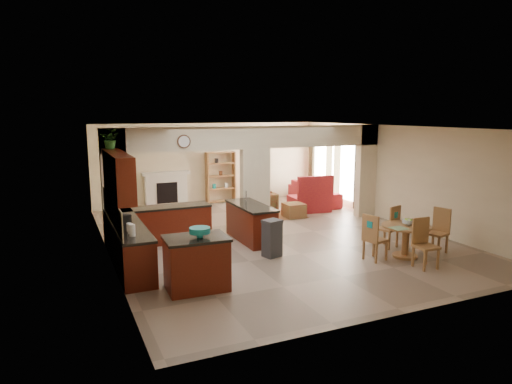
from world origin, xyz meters
name	(u,v)px	position (x,y,z in m)	size (l,w,h in m)	color
floor	(271,236)	(0.00, 0.00, 0.00)	(10.00, 10.00, 0.00)	gray
ceiling	(271,127)	(0.00, 0.00, 2.80)	(10.00, 10.00, 0.00)	white
wall_back	(209,163)	(0.00, 5.00, 1.40)	(8.00, 8.00, 0.00)	beige
wall_front	(411,228)	(0.00, -5.00, 1.40)	(8.00, 8.00, 0.00)	beige
wall_left	(106,194)	(-4.00, 0.00, 1.40)	(10.00, 10.00, 0.00)	beige
wall_right	(396,174)	(4.00, 0.00, 1.40)	(10.00, 10.00, 0.00)	beige
partition_left_pier	(114,187)	(-3.70, 1.00, 1.40)	(0.60, 0.25, 2.80)	beige
partition_center_pier	(255,189)	(0.00, 1.00, 1.10)	(0.80, 0.25, 2.20)	beige
partition_right_pier	(366,171)	(3.70, 1.00, 1.40)	(0.60, 0.25, 2.80)	beige
partition_header	(255,137)	(0.00, 1.00, 2.50)	(8.00, 0.25, 0.60)	beige
kitchen_counter	(144,235)	(-3.26, -0.25, 0.46)	(2.52, 3.29, 1.48)	#431107
upper_cabinets	(118,175)	(-3.82, -0.80, 1.92)	(0.35, 2.40, 0.90)	#431107
peninsula	(251,222)	(-0.60, -0.11, 0.46)	(0.70, 1.85, 0.91)	#431107
wall_clock	(184,142)	(-2.00, 0.85, 2.45)	(0.34, 0.34, 0.03)	#4B2A19
rug	(276,216)	(1.20, 2.10, 0.01)	(1.60, 1.30, 0.01)	#995E37
fireplace	(166,189)	(-1.60, 4.83, 0.61)	(1.60, 0.35, 1.20)	silver
shelving_unit	(221,177)	(0.35, 4.82, 0.90)	(1.00, 0.32, 1.80)	olive
window_a	(348,172)	(3.97, 2.30, 1.20)	(0.02, 0.90, 1.90)	white
window_b	(321,167)	(3.97, 4.00, 1.20)	(0.02, 0.90, 1.90)	white
glazed_door	(334,173)	(3.97, 3.15, 1.05)	(0.02, 0.70, 2.10)	white
drape_a_left	(358,174)	(3.93, 1.70, 1.20)	(0.10, 0.28, 2.30)	#402419
drape_a_right	(337,170)	(3.93, 2.90, 1.20)	(0.10, 0.28, 2.30)	#402419
drape_b_left	(329,168)	(3.93, 3.40, 1.20)	(0.10, 0.28, 2.30)	#402419
drape_b_right	(312,165)	(3.93, 4.60, 1.20)	(0.10, 0.28, 2.30)	#402419
ceiling_fan	(273,131)	(1.50, 3.00, 2.56)	(1.00, 1.00, 0.10)	white
kitchen_island	(197,263)	(-2.76, -2.65, 0.49)	(1.15, 0.84, 0.97)	#431107
teal_bowl	(200,232)	(-2.70, -2.69, 1.06)	(0.38, 0.38, 0.18)	#138687
trash_can	(272,240)	(-0.69, -1.50, 0.38)	(0.36, 0.31, 0.77)	#2E2F31
dining_table	(406,236)	(1.99, -2.73, 0.49)	(1.06, 1.06, 0.72)	olive
fruit_bowl	(409,222)	(2.03, -2.75, 0.80)	(0.28, 0.28, 0.15)	#88BB28
sofa	(314,193)	(3.30, 3.36, 0.37)	(0.99, 2.53, 0.74)	maroon
chaise	(309,203)	(2.50, 2.34, 0.24)	(1.19, 0.97, 0.47)	maroon
armchair	(262,204)	(0.79, 2.26, 0.38)	(0.80, 0.83, 0.75)	maroon
ottoman	(294,210)	(1.61, 1.71, 0.21)	(0.59, 0.59, 0.43)	maroon
plant	(111,139)	(-3.82, 0.18, 2.59)	(0.40, 0.34, 0.44)	#214E14
chair_north	(391,225)	(2.14, -2.04, 0.55)	(0.53, 0.53, 1.02)	olive
chair_east	(439,229)	(2.93, -2.74, 0.55)	(0.51, 0.51, 1.02)	olive
chair_south	(423,241)	(1.87, -3.37, 0.55)	(0.44, 0.44, 1.02)	olive
chair_west	(373,236)	(1.17, -2.64, 0.55)	(0.50, 0.50, 1.02)	olive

